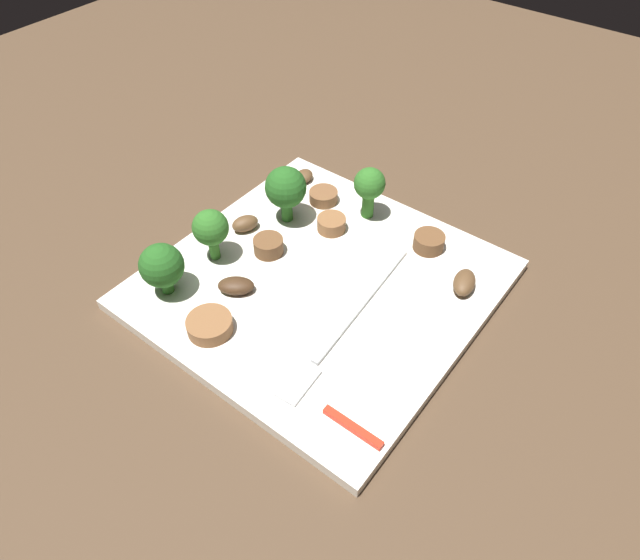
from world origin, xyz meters
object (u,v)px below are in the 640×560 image
at_px(broccoli_floret_3, 286,188).
at_px(fork, 340,330).
at_px(sausage_slice_0, 331,224).
at_px(sausage_slice_4, 210,325).
at_px(mushroom_2, 464,282).
at_px(broccoli_floret_0, 369,186).
at_px(mushroom_4, 245,223).
at_px(pepper_strip_3, 353,427).
at_px(broccoli_floret_1, 162,266).
at_px(sausage_slice_1, 429,242).
at_px(mushroom_0, 236,286).
at_px(broccoli_floret_2, 211,229).
at_px(sausage_slice_3, 323,196).
at_px(mushroom_1, 304,176).
at_px(sausage_slice_2, 268,246).
at_px(plate, 320,284).

bearing_deg(broccoli_floret_3, fork, 56.53).
xyz_separation_m(fork, sausage_slice_0, (-0.09, -0.08, 0.00)).
distance_m(sausage_slice_4, mushroom_2, 0.21).
relative_size(broccoli_floret_0, mushroom_4, 2.06).
bearing_deg(sausage_slice_0, fork, 40.15).
height_order(mushroom_2, pepper_strip_3, mushroom_2).
xyz_separation_m(broccoli_floret_1, sausage_slice_1, (-0.18, 0.15, -0.02)).
xyz_separation_m(mushroom_0, mushroom_4, (-0.06, -0.05, 0.00)).
bearing_deg(sausage_slice_4, sausage_slice_0, 179.11).
height_order(mushroom_0, mushroom_4, mushroom_4).
relative_size(broccoli_floret_0, broccoli_floret_2, 1.04).
bearing_deg(sausage_slice_0, sausage_slice_3, -132.65).
distance_m(broccoli_floret_1, pepper_strip_3, 0.20).
relative_size(mushroom_0, mushroom_1, 1.44).
distance_m(broccoli_floret_3, sausage_slice_1, 0.14).
bearing_deg(sausage_slice_0, mushroom_1, -123.17).
height_order(broccoli_floret_2, mushroom_0, broccoli_floret_2).
height_order(fork, sausage_slice_1, sausage_slice_1).
relative_size(broccoli_floret_1, mushroom_1, 2.24).
relative_size(sausage_slice_2, mushroom_1, 1.26).
bearing_deg(broccoli_floret_0, mushroom_4, -42.15).
height_order(sausage_slice_4, mushroom_1, sausage_slice_4).
bearing_deg(pepper_strip_3, sausage_slice_2, -121.18).
height_order(sausage_slice_0, pepper_strip_3, sausage_slice_0).
height_order(sausage_slice_0, sausage_slice_3, sausage_slice_0).
bearing_deg(mushroom_2, sausage_slice_2, -67.21).
bearing_deg(sausage_slice_4, broccoli_floret_0, 174.86).
height_order(broccoli_floret_0, mushroom_0, broccoli_floret_0).
bearing_deg(mushroom_2, sausage_slice_3, -97.56).
relative_size(fork, broccoli_floret_2, 3.63).
bearing_deg(sausage_slice_3, mushroom_4, -21.97).
height_order(broccoli_floret_2, sausage_slice_2, broccoli_floret_2).
xyz_separation_m(broccoli_floret_0, pepper_strip_3, (0.19, 0.12, -0.03)).
xyz_separation_m(fork, broccoli_floret_3, (-0.08, -0.12, 0.03)).
distance_m(sausage_slice_3, mushroom_2, 0.17).
distance_m(plate, broccoli_floret_0, 0.11).
height_order(sausage_slice_1, mushroom_2, same).
xyz_separation_m(sausage_slice_1, mushroom_4, (0.08, -0.15, -0.00)).
bearing_deg(broccoli_floret_2, fork, 89.55).
bearing_deg(sausage_slice_1, broccoli_floret_2, -48.77).
bearing_deg(plate, broccoli_floret_0, -169.88).
height_order(broccoli_floret_1, sausage_slice_0, broccoli_floret_1).
distance_m(sausage_slice_3, sausage_slice_4, 0.19).
bearing_deg(mushroom_0, broccoli_floret_2, -113.30).
bearing_deg(sausage_slice_2, broccoli_floret_1, -22.14).
bearing_deg(mushroom_0, mushroom_1, -161.31).
relative_size(mushroom_1, pepper_strip_3, 0.45).
bearing_deg(sausage_slice_1, mushroom_4, -61.02).
relative_size(plate, fork, 1.46).
bearing_deg(sausage_slice_2, broccoli_floret_3, -160.10).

